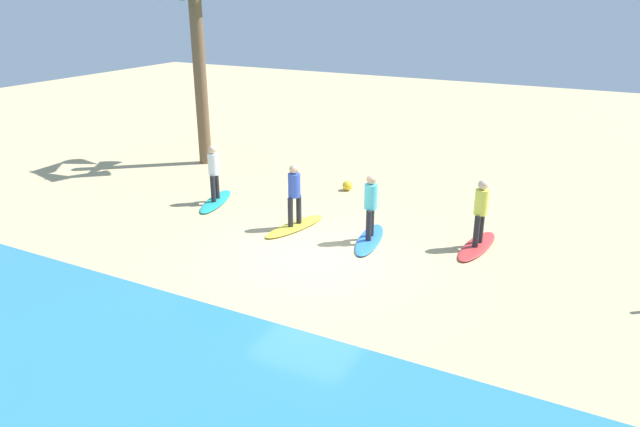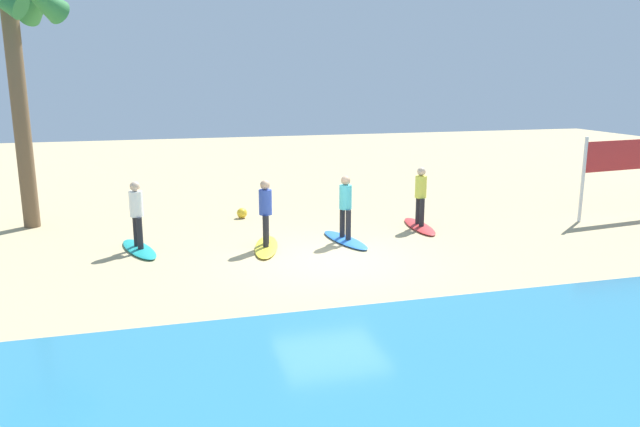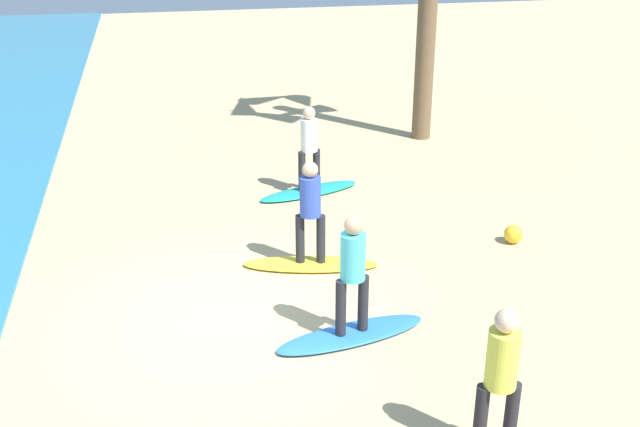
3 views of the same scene
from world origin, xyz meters
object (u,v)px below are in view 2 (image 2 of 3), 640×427
(palm_tree, at_px, (11,23))
(surfboard_teal, at_px, (139,249))
(surfer_blue, at_px, (345,203))
(surfer_teal, at_px, (136,210))
(surfboard_blue, at_px, (345,240))
(surfer_yellow, at_px, (265,208))
(surfboard_red, at_px, (419,226))
(surfboard_yellow, at_px, (266,247))
(beach_ball, at_px, (242,213))
(surfer_red, at_px, (421,192))

(palm_tree, bearing_deg, surfboard_teal, 131.62)
(surfer_blue, xyz_separation_m, surfer_teal, (5.15, -0.52, 0.00))
(surfboard_blue, bearing_deg, surfer_yellow, -98.43)
(surfboard_red, height_order, surfer_yellow, surfer_yellow)
(surfer_blue, xyz_separation_m, surfboard_yellow, (2.09, 0.10, -0.99))
(palm_tree, bearing_deg, beach_ball, 175.05)
(surfer_blue, relative_size, surfer_yellow, 1.00)
(surfboard_teal, bearing_deg, palm_tree, -155.40)
(surfboard_red, height_order, surfboard_yellow, same)
(surfboard_blue, bearing_deg, surfer_blue, -101.24)
(surfboard_red, relative_size, surfer_yellow, 1.28)
(surfboard_yellow, height_order, palm_tree, palm_tree)
(surfboard_blue, relative_size, surfboard_teal, 1.00)
(surfer_yellow, xyz_separation_m, beach_ball, (0.11, -3.47, -0.88))
(surfboard_yellow, bearing_deg, surfboard_blue, 105.82)
(surfboard_teal, bearing_deg, surfer_yellow, 61.41)
(surfboard_yellow, xyz_separation_m, surfer_yellow, (-0.00, 0.00, 0.99))
(surfboard_red, distance_m, surfboard_yellow, 4.66)
(surfboard_blue, height_order, surfer_yellow, surfer_yellow)
(surfer_yellow, relative_size, surfer_teal, 1.00)
(surfboard_red, xyz_separation_m, surfer_teal, (7.62, 0.32, 0.99))
(surfboard_teal, relative_size, palm_tree, 0.30)
(surfer_yellow, xyz_separation_m, palm_tree, (6.04, -3.98, 4.55))
(surfer_red, distance_m, surfer_teal, 7.63)
(surfboard_teal, relative_size, surfer_teal, 1.28)
(surfboard_red, bearing_deg, surfer_teal, -82.33)
(surfer_red, height_order, surfboard_yellow, surfer_red)
(surfer_teal, bearing_deg, beach_ball, -135.96)
(surfboard_red, relative_size, palm_tree, 0.30)
(surfer_teal, distance_m, beach_ball, 4.19)
(palm_tree, distance_m, beach_ball, 8.05)
(surfer_red, bearing_deg, surfboard_red, 0.00)
(surfer_red, xyz_separation_m, surfer_blue, (2.48, 0.84, 0.00))
(surfboard_yellow, height_order, surfboard_teal, same)
(surfboard_blue, distance_m, surfer_teal, 5.27)
(surfboard_red, distance_m, surfboard_blue, 2.62)
(surfer_teal, bearing_deg, surfer_red, -177.58)
(beach_ball, bearing_deg, surfer_yellow, 91.86)
(surfboard_red, bearing_deg, surfboard_teal, -82.33)
(surfer_red, bearing_deg, surfboard_yellow, 11.71)
(surfer_blue, xyz_separation_m, surfboard_teal, (5.15, -0.52, -0.99))
(surfer_blue, height_order, palm_tree, palm_tree)
(surfer_blue, bearing_deg, surfboard_teal, -5.80)
(surfboard_red, distance_m, beach_ball, 5.32)
(surfer_blue, relative_size, surfboard_yellow, 0.78)
(surfer_yellow, distance_m, beach_ball, 3.58)
(surfboard_yellow, bearing_deg, beach_ball, -165.13)
(surfer_red, bearing_deg, surfer_yellow, 11.71)
(surfer_blue, bearing_deg, surfboard_blue, 180.00)
(surfboard_blue, relative_size, surfer_blue, 1.28)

